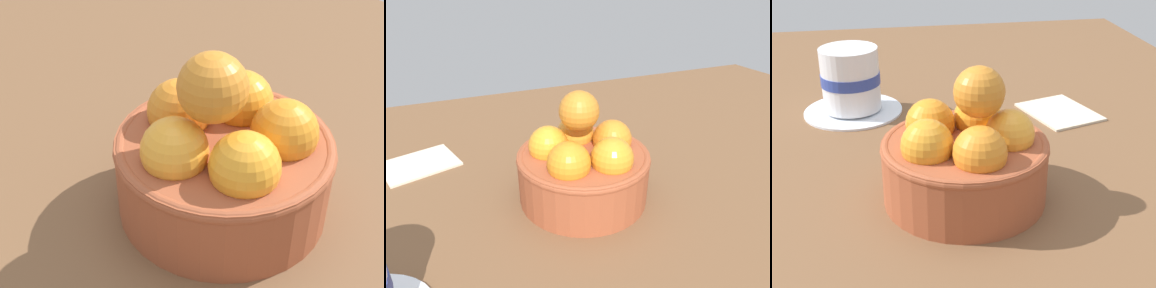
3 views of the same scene
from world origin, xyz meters
TOP-DOWN VIEW (x-y plane):
  - ground_plane at (0.00, 0.00)cm, footprint 138.37×87.78cm
  - terracotta_bowl at (-0.02, 0.04)cm, footprint 15.75×15.75cm
  - coffee_cup at (-23.88, -10.76)cm, footprint 12.85×12.85cm
  - folded_napkin at (-18.75, 16.06)cm, footprint 11.63×10.37cm

SIDE VIEW (x-z plane):
  - ground_plane at x=0.00cm, z-range -4.74..0.00cm
  - folded_napkin at x=-18.75cm, z-range 0.00..0.60cm
  - coffee_cup at x=-23.88cm, z-range -0.37..8.34cm
  - terracotta_bowl at x=-0.02cm, z-range -2.09..11.08cm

